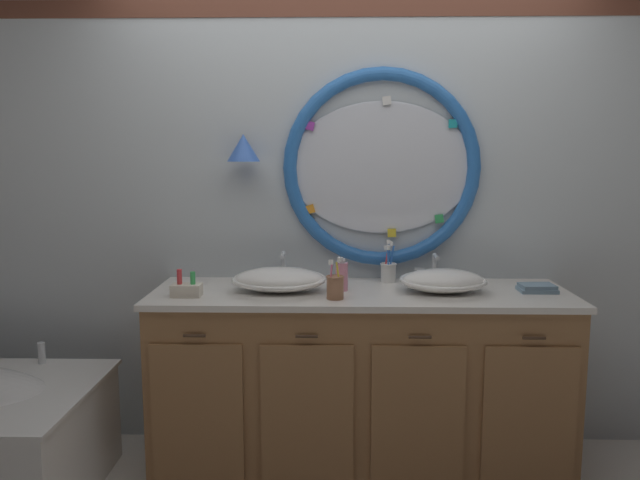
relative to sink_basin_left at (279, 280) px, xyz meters
name	(u,v)px	position (x,y,z in m)	size (l,w,h in m)	color
back_wall_assembly	(348,203)	(0.34, 0.37, 0.34)	(6.40, 0.26, 2.60)	silver
vanity_counter	(360,379)	(0.40, 0.03, -0.51)	(2.05, 0.66, 0.91)	olive
sink_basin_left	(279,280)	(0.00, 0.00, 0.00)	(0.46, 0.46, 0.12)	white
sink_basin_right	(443,281)	(0.80, 0.00, 0.00)	(0.42, 0.42, 0.11)	white
faucet_set_left	(284,269)	(0.00, 0.25, 0.00)	(0.23, 0.14, 0.16)	silver
faucet_set_right	(434,271)	(0.80, 0.26, 0.00)	(0.21, 0.11, 0.15)	silver
toothbrush_holder_left	(335,286)	(0.27, -0.15, 0.00)	(0.09, 0.09, 0.20)	#996647
toothbrush_holder_right	(388,271)	(0.55, 0.23, 0.00)	(0.09, 0.09, 0.22)	white
soap_dispenser	(342,276)	(0.31, 0.03, 0.01)	(0.06, 0.07, 0.17)	pink
folded_hand_towel	(537,288)	(1.26, 0.02, -0.04)	(0.18, 0.13, 0.04)	#7593A8
toiletry_basket	(186,289)	(-0.43, -0.11, -0.02)	(0.14, 0.09, 0.13)	beige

